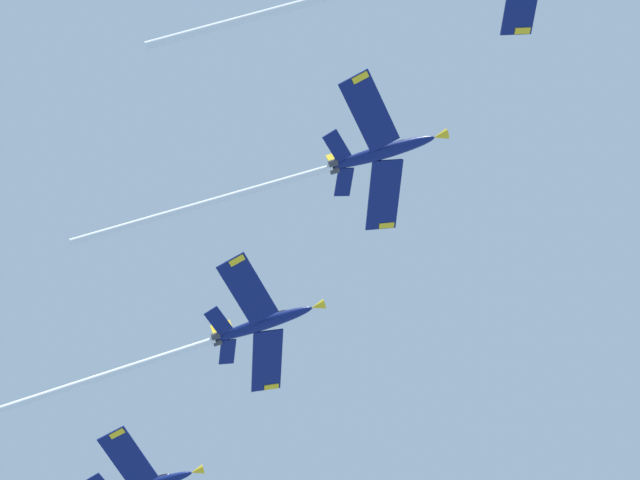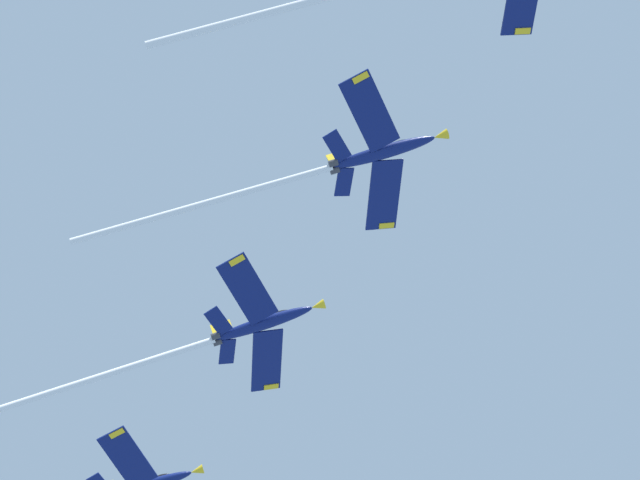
% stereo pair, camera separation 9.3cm
% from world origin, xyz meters
% --- Properties ---
extents(jet_second, '(32.80, 30.22, 11.58)m').
position_xyz_m(jet_second, '(22.73, -26.12, 107.37)').
color(jet_second, navy).
extents(jet_third, '(32.27, 29.84, 12.83)m').
position_xyz_m(jet_third, '(24.45, -50.52, 102.46)').
color(jet_third, navy).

